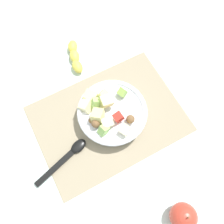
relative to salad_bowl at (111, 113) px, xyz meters
The scene contains 6 objects.
ground_plane 0.04m from the salad_bowl, 166.74° to the right, with size 2.40×2.40×0.00m, color silver.
placemat 0.04m from the salad_bowl, 166.74° to the right, with size 0.50×0.36×0.01m, color gray.
salad_bowl is the anchor object (origin of this frame).
serving_spoon 0.19m from the salad_bowl, 163.21° to the right, with size 0.20×0.08×0.01m.
whole_apple 0.38m from the salad_bowl, 84.95° to the right, with size 0.08×0.08×0.09m.
banana_whole 0.27m from the salad_bowl, 92.54° to the left, with size 0.07×0.15×0.04m.
Camera 1 is at (-0.11, -0.24, 0.76)m, focal length 37.15 mm.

